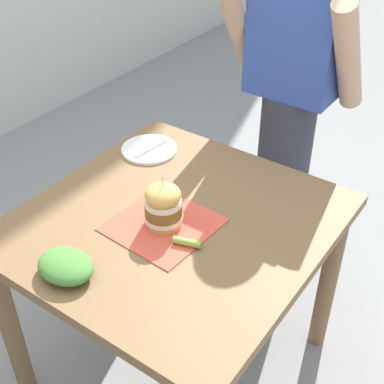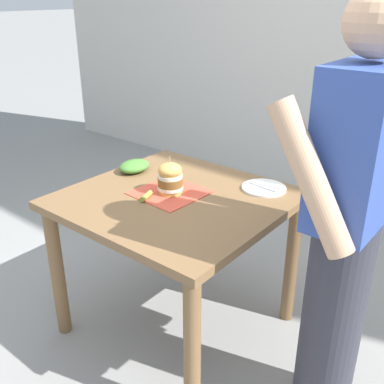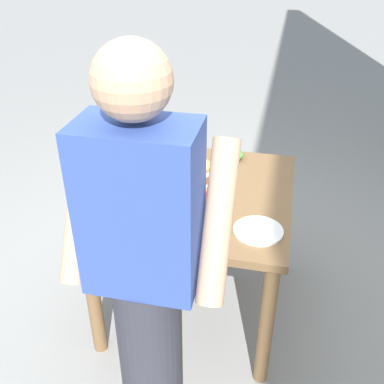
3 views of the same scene
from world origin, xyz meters
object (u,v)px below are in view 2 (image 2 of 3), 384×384
at_px(diner_across_table, 346,225).
at_px(side_salad, 134,166).
at_px(patio_table, 176,219).
at_px(sandwich, 170,178).
at_px(side_plate_with_forks, 264,188).
at_px(pickle_spear, 146,196).

bearing_deg(diner_across_table, side_salad, -94.94).
distance_m(patio_table, sandwich, 0.21).
distance_m(sandwich, side_salad, 0.36).
bearing_deg(side_salad, diner_across_table, 85.06).
xyz_separation_m(sandwich, side_plate_with_forks, (-0.33, 0.33, -0.07)).
height_order(side_salad, diner_across_table, diner_across_table).
height_order(patio_table, side_plate_with_forks, side_plate_with_forks).
bearing_deg(sandwich, side_salad, -105.21).
xyz_separation_m(sandwich, pickle_spear, (0.12, -0.04, -0.06)).
relative_size(sandwich, side_plate_with_forks, 0.85).
bearing_deg(diner_across_table, sandwich, -90.72).
relative_size(sandwich, side_salad, 1.04).
relative_size(side_plate_with_forks, diner_across_table, 0.13).
relative_size(sandwich, pickle_spear, 2.09).
xyz_separation_m(sandwich, side_salad, (-0.09, -0.34, -0.05)).
bearing_deg(pickle_spear, patio_table, 142.60).
bearing_deg(diner_across_table, patio_table, -89.99).
height_order(sandwich, diner_across_table, diner_across_table).
xyz_separation_m(sandwich, diner_across_table, (0.01, 0.86, 0.04)).
xyz_separation_m(pickle_spear, side_plate_with_forks, (-0.45, 0.37, -0.01)).
height_order(pickle_spear, diner_across_table, diner_across_table).
xyz_separation_m(patio_table, side_salad, (-0.10, -0.39, 0.15)).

